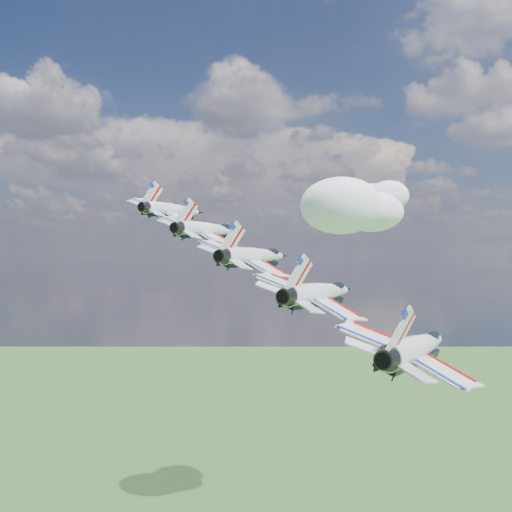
% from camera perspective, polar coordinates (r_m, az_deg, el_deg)
% --- Properties ---
extents(cloud_far, '(52.51, 41.26, 20.63)m').
position_cam_1_polar(cloud_far, '(305.94, 9.38, 4.65)').
color(cloud_far, white).
extents(jet_0, '(14.07, 16.21, 7.18)m').
position_cam_1_polar(jet_0, '(86.14, -7.26, 4.08)').
color(jet_0, white).
extents(jet_1, '(14.07, 16.21, 7.18)m').
position_cam_1_polar(jet_1, '(74.95, -4.15, 2.34)').
color(jet_1, white).
extents(jet_2, '(14.07, 16.21, 7.18)m').
position_cam_1_polar(jet_2, '(64.15, 0.00, 0.00)').
color(jet_2, silver).
extents(jet_3, '(14.07, 16.21, 7.18)m').
position_cam_1_polar(jet_3, '(53.97, 5.78, -3.25)').
color(jet_3, white).
extents(jet_4, '(14.07, 16.21, 7.18)m').
position_cam_1_polar(jet_4, '(44.84, 14.14, -7.85)').
color(jet_4, white).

